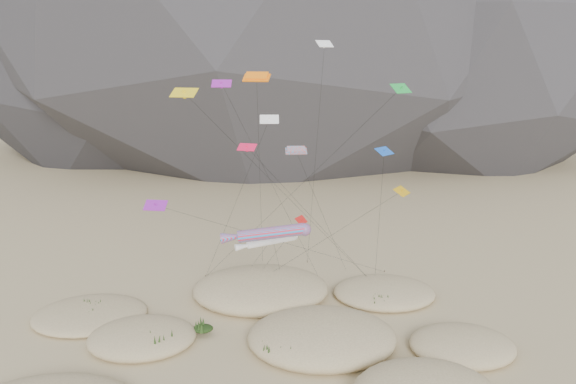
# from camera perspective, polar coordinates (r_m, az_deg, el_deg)

# --- Properties ---
(ground) EXTENTS (500.00, 500.00, 0.00)m
(ground) POSITION_cam_1_polar(r_m,az_deg,el_deg) (52.63, -0.79, -17.93)
(ground) COLOR #CCB789
(ground) RESTS_ON ground
(dunes) EXTENTS (48.99, 39.68, 4.06)m
(dunes) POSITION_cam_1_polar(r_m,az_deg,el_deg) (55.90, -2.66, -15.09)
(dunes) COLOR #CCB789
(dunes) RESTS_ON ground
(dune_grass) EXTENTS (39.35, 28.92, 1.54)m
(dune_grass) POSITION_cam_1_polar(r_m,az_deg,el_deg) (55.44, -1.60, -15.18)
(dune_grass) COLOR black
(dune_grass) RESTS_ON ground
(kite_stakes) EXTENTS (23.62, 8.37, 0.30)m
(kite_stakes) POSITION_cam_1_polar(r_m,az_deg,el_deg) (72.56, 0.05, -8.62)
(kite_stakes) COLOR #3F2D1E
(kite_stakes) RESTS_ON ground
(rainbow_tube_kite) EXTENTS (8.72, 16.69, 12.02)m
(rainbow_tube_kite) POSITION_cam_1_polar(r_m,az_deg,el_deg) (53.92, -2.03, -4.22)
(rainbow_tube_kite) COLOR red
(rainbow_tube_kite) RESTS_ON ground
(white_tube_kite) EXTENTS (6.53, 16.35, 9.89)m
(white_tube_kite) POSITION_cam_1_polar(r_m,az_deg,el_deg) (57.37, -2.03, -5.03)
(white_tube_kite) COLOR white
(white_tube_kite) RESTS_ON ground
(orange_parafoil) EXTENTS (2.88, 17.73, 26.11)m
(orange_parafoil) POSITION_cam_1_polar(r_m,az_deg,el_deg) (56.87, -3.20, 11.30)
(orange_parafoil) COLOR orange
(orange_parafoil) RESTS_ON ground
(multi_parafoil) EXTENTS (8.78, 13.60, 18.66)m
(multi_parafoil) POSITION_cam_1_polar(r_m,az_deg,el_deg) (57.68, 0.92, 4.04)
(multi_parafoil) COLOR #FF351A
(multi_parafoil) RESTS_ON ground
(delta_kites) EXTENTS (28.49, 21.13, 29.27)m
(delta_kites) POSITION_cam_1_polar(r_m,az_deg,el_deg) (57.38, -0.60, 5.29)
(delta_kites) COLOR yellow
(delta_kites) RESTS_ON ground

